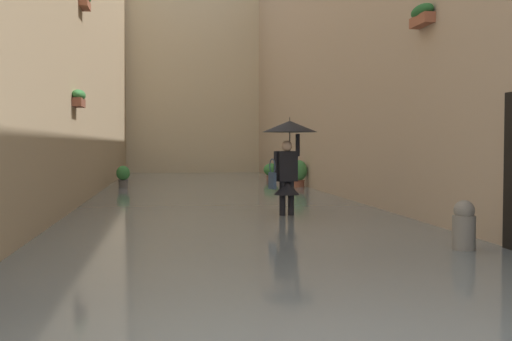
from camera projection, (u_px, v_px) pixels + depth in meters
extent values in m
plane|color=slate|center=(214.00, 199.00, 17.33)|extent=(68.54, 68.54, 0.00)
cube|color=slate|center=(214.00, 197.00, 17.33)|extent=(7.29, 33.42, 0.12)
cube|color=tan|center=(361.00, 12.00, 17.70)|extent=(1.80, 31.42, 10.44)
cube|color=#9E563D|center=(422.00, 21.00, 11.00)|extent=(0.20, 0.70, 0.18)
ellipsoid|color=#23602D|center=(422.00, 11.00, 10.99)|extent=(0.28, 0.76, 0.24)
cube|color=tan|center=(56.00, 4.00, 16.54)|extent=(1.80, 31.42, 10.41)
cube|color=#9E563D|center=(85.00, 4.00, 14.52)|extent=(0.20, 0.70, 0.18)
cube|color=brown|center=(79.00, 103.00, 13.43)|extent=(0.20, 0.70, 0.18)
ellipsoid|color=#387F3D|center=(79.00, 95.00, 13.42)|extent=(0.28, 0.76, 0.24)
cube|color=beige|center=(193.00, 62.00, 31.55)|extent=(10.09, 1.80, 11.30)
cube|color=black|center=(282.00, 219.00, 12.32)|extent=(0.16, 0.26, 0.10)
cylinder|color=black|center=(282.00, 199.00, 12.30)|extent=(0.14, 0.14, 0.69)
cube|color=black|center=(291.00, 219.00, 12.38)|extent=(0.16, 0.26, 0.10)
cylinder|color=black|center=(291.00, 199.00, 12.36)|extent=(0.14, 0.14, 0.69)
cube|color=black|center=(287.00, 166.00, 12.30)|extent=(0.42, 0.29, 0.59)
cone|color=black|center=(287.00, 187.00, 12.32)|extent=(0.59, 0.59, 0.28)
sphere|color=#DBB293|center=(287.00, 146.00, 12.29)|extent=(0.21, 0.21, 0.21)
cylinder|color=black|center=(298.00, 145.00, 12.36)|extent=(0.10, 0.10, 0.44)
cylinder|color=black|center=(276.00, 164.00, 12.22)|extent=(0.10, 0.10, 0.48)
cylinder|color=black|center=(290.00, 139.00, 12.30)|extent=(0.02, 0.02, 0.48)
cone|color=black|center=(290.00, 126.00, 12.29)|extent=(1.09, 1.09, 0.22)
cylinder|color=black|center=(290.00, 119.00, 12.28)|extent=(0.01, 0.01, 0.08)
cube|color=#334766|center=(272.00, 181.00, 12.19)|extent=(0.11, 0.29, 0.32)
torus|color=#334766|center=(272.00, 166.00, 12.18)|extent=(0.08, 0.30, 0.30)
cylinder|color=brown|center=(299.00, 186.00, 20.52)|extent=(0.34, 0.34, 0.33)
torus|color=brown|center=(299.00, 181.00, 20.52)|extent=(0.38, 0.38, 0.04)
ellipsoid|color=#428947|center=(299.00, 170.00, 20.50)|extent=(0.52, 0.52, 0.66)
cylinder|color=#66605B|center=(123.00, 186.00, 20.39)|extent=(0.30, 0.30, 0.35)
torus|color=#56524E|center=(123.00, 180.00, 20.38)|extent=(0.33, 0.33, 0.04)
ellipsoid|color=#387F3D|center=(123.00, 173.00, 20.37)|extent=(0.43, 0.43, 0.47)
cylinder|color=brown|center=(271.00, 180.00, 24.40)|extent=(0.39, 0.39, 0.29)
torus|color=brown|center=(271.00, 176.00, 24.40)|extent=(0.43, 0.43, 0.04)
ellipsoid|color=#387F3D|center=(271.00, 170.00, 24.39)|extent=(0.61, 0.61, 0.49)
cylinder|color=gray|center=(464.00, 237.00, 8.30)|extent=(0.30, 0.30, 0.57)
sphere|color=gray|center=(464.00, 210.00, 8.29)|extent=(0.27, 0.27, 0.27)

